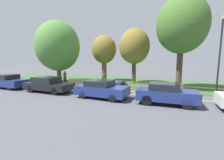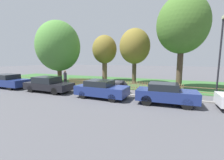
# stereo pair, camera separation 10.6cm
# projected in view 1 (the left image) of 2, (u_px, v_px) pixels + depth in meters

# --- Properties ---
(ground_plane) EXTENTS (120.00, 120.00, 0.00)m
(ground_plane) POSITION_uv_depth(u_px,v_px,m) (108.00, 94.00, 12.73)
(ground_plane) COLOR #4C4C51
(kerb_stone) EXTENTS (42.93, 0.20, 0.12)m
(kerb_stone) POSITION_uv_depth(u_px,v_px,m) (109.00, 93.00, 12.81)
(kerb_stone) COLOR gray
(kerb_stone) RESTS_ON ground
(grass_strip) EXTENTS (42.93, 9.21, 0.01)m
(grass_strip) POSITION_uv_depth(u_px,v_px,m) (130.00, 82.00, 19.20)
(grass_strip) COLOR #33602D
(grass_strip) RESTS_ON ground
(park_fence) EXTENTS (42.93, 0.05, 0.87)m
(park_fence) POSITION_uv_depth(u_px,v_px,m) (118.00, 85.00, 14.91)
(park_fence) COLOR olive
(park_fence) RESTS_ON ground
(parked_car_silver_hatchback) EXTENTS (4.51, 1.81, 1.41)m
(parked_car_silver_hatchback) POSITION_uv_depth(u_px,v_px,m) (7.00, 81.00, 15.38)
(parked_car_silver_hatchback) COLOR navy
(parked_car_silver_hatchback) RESTS_ON ground
(parked_car_black_saloon) EXTENTS (4.45, 1.79, 1.37)m
(parked_car_black_saloon) POSITION_uv_depth(u_px,v_px,m) (48.00, 84.00, 13.48)
(parked_car_black_saloon) COLOR black
(parked_car_black_saloon) RESTS_ON ground
(parked_car_navy_estate) EXTENTS (4.01, 1.99, 1.35)m
(parked_car_navy_estate) POSITION_uv_depth(u_px,v_px,m) (102.00, 89.00, 11.45)
(parked_car_navy_estate) COLOR navy
(parked_car_navy_estate) RESTS_ON ground
(parked_car_red_compact) EXTENTS (3.82, 1.77, 1.39)m
(parked_car_red_compact) POSITION_uv_depth(u_px,v_px,m) (166.00, 93.00, 9.78)
(parked_car_red_compact) COLOR navy
(parked_car_red_compact) RESTS_ON ground
(covered_motorcycle) EXTENTS (1.96, 0.86, 1.14)m
(covered_motorcycle) POSITION_uv_depth(u_px,v_px,m) (118.00, 85.00, 13.07)
(covered_motorcycle) COLOR black
(covered_motorcycle) RESTS_ON ground
(tree_nearest_kerb) EXTENTS (5.45, 5.45, 7.73)m
(tree_nearest_kerb) POSITION_uv_depth(u_px,v_px,m) (58.00, 46.00, 18.86)
(tree_nearest_kerb) COLOR brown
(tree_nearest_kerb) RESTS_ON ground
(tree_behind_motorcycle) EXTENTS (3.24, 3.24, 6.12)m
(tree_behind_motorcycle) POSITION_uv_depth(u_px,v_px,m) (104.00, 50.00, 19.95)
(tree_behind_motorcycle) COLOR brown
(tree_behind_motorcycle) RESTS_ON ground
(tree_mid_park) EXTENTS (3.66, 3.66, 6.60)m
(tree_mid_park) POSITION_uv_depth(u_px,v_px,m) (134.00, 47.00, 17.99)
(tree_mid_park) COLOR #473828
(tree_mid_park) RESTS_ON ground
(tree_far_left) EXTENTS (4.71, 4.71, 8.88)m
(tree_far_left) POSITION_uv_depth(u_px,v_px,m) (182.00, 25.00, 14.08)
(tree_far_left) COLOR #473828
(tree_far_left) RESTS_ON ground
(pedestrian_near_fence) EXTENTS (0.40, 0.40, 1.74)m
(pedestrian_near_fence) POSITION_uv_depth(u_px,v_px,m) (65.00, 78.00, 16.14)
(pedestrian_near_fence) COLOR black
(pedestrian_near_fence) RESTS_ON ground
(street_lamp) EXTENTS (0.20, 0.79, 5.71)m
(street_lamp) POSITION_uv_depth(u_px,v_px,m) (221.00, 49.00, 9.99)
(street_lamp) COLOR black
(street_lamp) RESTS_ON ground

